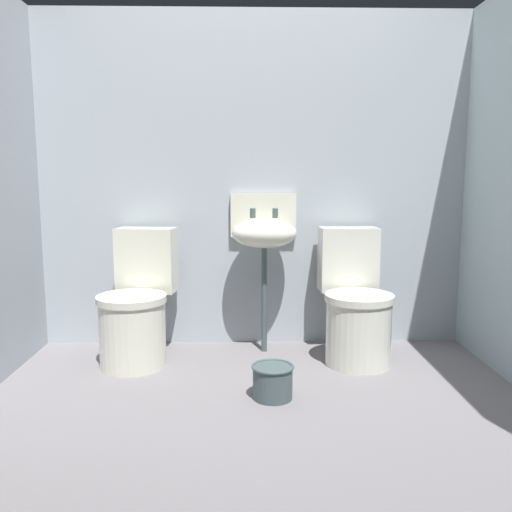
{
  "coord_description": "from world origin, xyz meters",
  "views": [
    {
      "loc": [
        -0.06,
        -2.4,
        1.1
      ],
      "look_at": [
        0.0,
        0.27,
        0.7
      ],
      "focal_mm": 37.66,
      "sensor_mm": 36.0,
      "label": 1
    }
  ],
  "objects": [
    {
      "name": "ground_plane",
      "position": [
        0.0,
        0.0,
        -0.04
      ],
      "size": [
        3.13,
        2.53,
        0.08
      ],
      "primitive_type": "cube",
      "color": "slate"
    },
    {
      "name": "wall_back",
      "position": [
        0.0,
        1.11,
        1.06
      ],
      "size": [
        3.13,
        0.1,
        2.12
      ],
      "primitive_type": "cube",
      "color": "#A3AEB6",
      "rests_on": "ground"
    },
    {
      "name": "toilet_left",
      "position": [
        -0.7,
        0.71,
        0.32
      ],
      "size": [
        0.45,
        0.63,
        0.78
      ],
      "rotation": [
        0.0,
        0.0,
        3.01
      ],
      "color": "silver",
      "rests_on": "ground"
    },
    {
      "name": "toilet_right",
      "position": [
        0.6,
        0.71,
        0.32
      ],
      "size": [
        0.42,
        0.6,
        0.78
      ],
      "rotation": [
        0.0,
        0.0,
        3.18
      ],
      "color": "silver",
      "rests_on": "ground"
    },
    {
      "name": "sink",
      "position": [
        0.06,
        0.9,
        0.75
      ],
      "size": [
        0.42,
        0.35,
        0.99
      ],
      "color": "#425154",
      "rests_on": "ground"
    },
    {
      "name": "bucket",
      "position": [
        0.08,
        0.14,
        0.09
      ],
      "size": [
        0.21,
        0.21,
        0.17
      ],
      "color": "#425154",
      "rests_on": "ground"
    }
  ]
}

